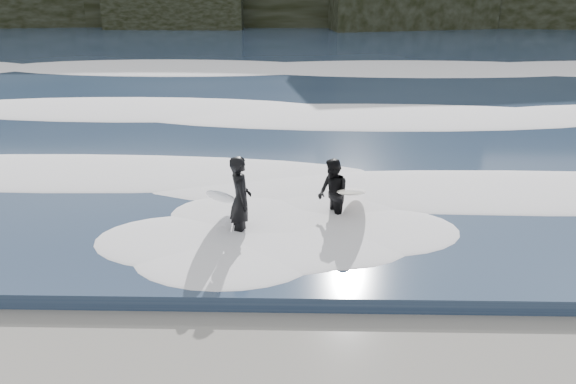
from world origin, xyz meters
name	(u,v)px	position (x,y,z in m)	size (l,w,h in m)	color
sea	(278,58)	(0.00, 29.00, 0.15)	(90.00, 52.00, 0.30)	#263750
foam_near	(248,176)	(0.00, 9.00, 0.40)	(60.00, 3.20, 0.20)	white
foam_mid	(264,110)	(0.00, 16.00, 0.42)	(60.00, 4.00, 0.24)	white
foam_far	(275,65)	(0.00, 25.00, 0.45)	(60.00, 4.80, 0.30)	white
surfer_left	(238,200)	(0.04, 5.88, 0.97)	(1.04, 1.81, 1.94)	black
surfer_right	(336,194)	(2.16, 6.70, 0.81)	(1.36, 2.27, 1.60)	black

